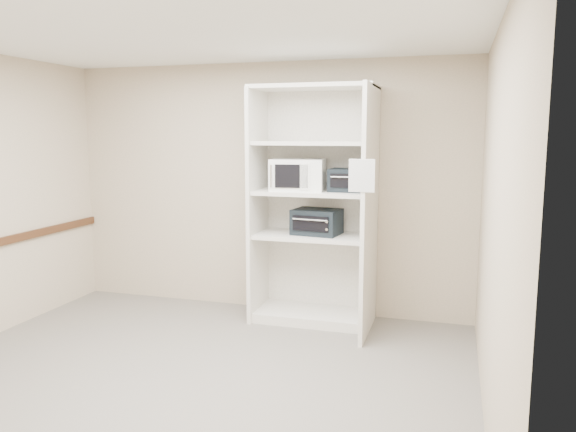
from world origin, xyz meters
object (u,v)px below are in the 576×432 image
(toaster_oven_upper, at_px, (350,180))
(microwave, at_px, (298,175))
(shelving_unit, at_px, (318,214))
(toaster_oven_lower, at_px, (317,222))

(toaster_oven_upper, bearing_deg, microwave, -174.30)
(shelving_unit, bearing_deg, toaster_oven_lower, 147.60)
(microwave, distance_m, toaster_oven_upper, 0.53)
(microwave, bearing_deg, toaster_oven_lower, 2.53)
(toaster_oven_lower, bearing_deg, toaster_oven_upper, 8.54)
(shelving_unit, distance_m, toaster_oven_lower, 0.08)
(microwave, height_order, toaster_oven_lower, microwave)
(shelving_unit, distance_m, microwave, 0.45)
(microwave, bearing_deg, shelving_unit, -0.03)
(microwave, bearing_deg, toaster_oven_upper, -2.30)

